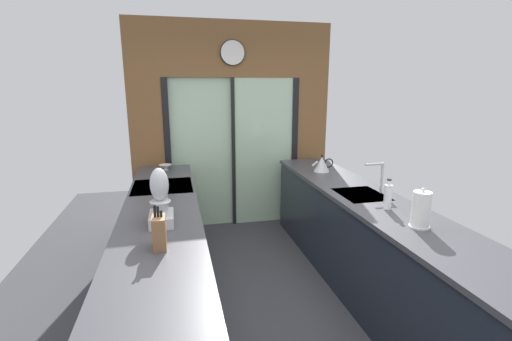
{
  "coord_description": "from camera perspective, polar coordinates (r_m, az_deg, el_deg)",
  "views": [
    {
      "loc": [
        -0.77,
        -2.31,
        1.9
      ],
      "look_at": [
        -0.03,
        0.88,
        1.12
      ],
      "focal_mm": 25.08,
      "sensor_mm": 36.0,
      "label": 1
    }
  ],
  "objects": [
    {
      "name": "soap_bottle",
      "position": [
        3.08,
        20.29,
        -3.87
      ],
      "size": [
        0.06,
        0.06,
        0.25
      ],
      "color": "silver",
      "rests_on": "right_counter_run"
    },
    {
      "name": "kettle",
      "position": [
        4.23,
        10.46,
        1.02
      ],
      "size": [
        0.27,
        0.19,
        0.2
      ],
      "color": "#B7BABC",
      "rests_on": "right_counter_run"
    },
    {
      "name": "mixing_bowl",
      "position": [
        4.38,
        -14.24,
        0.55
      ],
      "size": [
        0.15,
        0.15,
        0.06
      ],
      "color": "silver",
      "rests_on": "left_counter_run"
    },
    {
      "name": "left_counter_run",
      "position": [
        2.84,
        -14.67,
        -17.42
      ],
      "size": [
        0.62,
        3.8,
        0.92
      ],
      "color": "#1E232D",
      "rests_on": "ground_plane"
    },
    {
      "name": "back_wall_unit",
      "position": [
        4.79,
        -3.74,
        8.92
      ],
      "size": [
        2.64,
        0.12,
        2.7
      ],
      "color": "brown",
      "rests_on": "ground_plane"
    },
    {
      "name": "oven_range",
      "position": [
        3.85,
        -14.25,
        -9.06
      ],
      "size": [
        0.6,
        0.6,
        0.92
      ],
      "color": "black",
      "rests_on": "ground_plane"
    },
    {
      "name": "sink_faucet",
      "position": [
        3.49,
        19.05,
        -0.41
      ],
      "size": [
        0.19,
        0.02,
        0.29
      ],
      "color": "#B7BABC",
      "rests_on": "right_counter_run"
    },
    {
      "name": "stand_mixer",
      "position": [
        2.66,
        -14.98,
        -5.0
      ],
      "size": [
        0.17,
        0.27,
        0.42
      ],
      "color": "#B7BABC",
      "rests_on": "left_counter_run"
    },
    {
      "name": "right_counter_run",
      "position": [
        3.42,
        18.26,
        -12.11
      ],
      "size": [
        0.62,
        3.8,
        0.92
      ],
      "color": "#1E232D",
      "rests_on": "ground_plane"
    },
    {
      "name": "ground_plane",
      "position": [
        3.57,
        1.62,
        -18.94
      ],
      "size": [
        5.04,
        7.6,
        0.02
      ],
      "primitive_type": "cube",
      "color": "#38383D"
    },
    {
      "name": "paper_towel_roll",
      "position": [
        2.77,
        24.82,
        -5.73
      ],
      "size": [
        0.14,
        0.14,
        0.29
      ],
      "color": "#B7BABC",
      "rests_on": "right_counter_run"
    },
    {
      "name": "knife_block",
      "position": [
        2.3,
        -15.18,
        -9.44
      ],
      "size": [
        0.08,
        0.14,
        0.28
      ],
      "color": "brown",
      "rests_on": "left_counter_run"
    }
  ]
}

